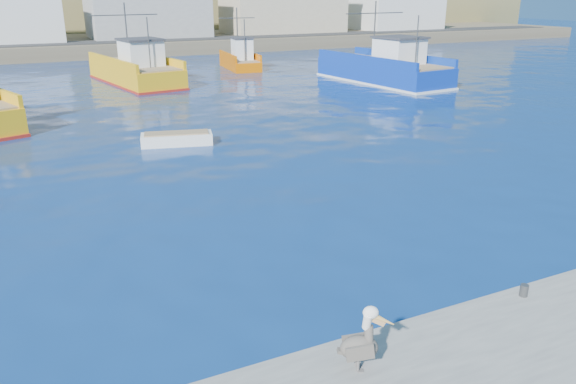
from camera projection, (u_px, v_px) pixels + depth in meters
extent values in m
plane|color=#071B53|center=(343.00, 279.00, 15.36)|extent=(260.00, 260.00, 0.00)
cylinder|color=#4C4C4C|center=(524.00, 290.00, 13.50)|extent=(0.20, 0.20, 0.30)
cube|color=brown|center=(68.00, 43.00, 76.07)|extent=(160.00, 30.00, 1.60)
cube|color=brown|center=(48.00, 0.00, 96.34)|extent=(180.00, 40.00, 14.00)
cube|color=#2D2D2D|center=(76.00, 43.00, 66.47)|extent=(150.00, 5.00, 0.10)
cube|color=gray|center=(147.00, 12.00, 74.58)|extent=(15.00, 10.00, 6.50)
cube|color=tan|center=(283.00, 6.00, 82.63)|extent=(17.00, 9.00, 7.50)
cube|color=silver|center=(394.00, 10.00, 91.10)|extent=(13.00, 10.00, 6.00)
cube|color=gold|center=(135.00, 74.00, 47.97)|extent=(6.01, 12.47, 1.55)
cube|color=gold|center=(156.00, 59.00, 48.64)|extent=(2.14, 11.60, 0.70)
cube|color=gold|center=(112.00, 62.00, 46.54)|extent=(2.14, 11.60, 0.70)
cube|color=maroon|center=(136.00, 82.00, 48.21)|extent=(6.13, 12.72, 0.25)
cube|color=#8C7251|center=(134.00, 64.00, 47.69)|extent=(5.61, 11.94, 0.10)
cube|color=white|center=(141.00, 53.00, 45.96)|extent=(3.34, 3.42, 2.00)
cube|color=#333338|center=(140.00, 39.00, 45.58)|extent=(3.60, 3.81, 0.15)
cylinder|color=#4C4C4C|center=(127.00, 33.00, 47.78)|extent=(0.14, 0.14, 5.00)
cylinder|color=#4C4C4C|center=(149.00, 43.00, 44.27)|extent=(0.11, 0.11, 4.00)
cylinder|color=#4C4C4C|center=(125.00, 15.00, 47.28)|extent=(5.72, 1.01, 0.08)
cube|color=#0B2F98|center=(382.00, 72.00, 48.55)|extent=(5.94, 13.31, 1.67)
cube|color=#0B2F98|center=(401.00, 57.00, 49.22)|extent=(1.70, 12.57, 0.70)
cube|color=#0B2F98|center=(364.00, 60.00, 47.08)|extent=(1.70, 12.57, 0.70)
cube|color=silver|center=(382.00, 81.00, 48.82)|extent=(6.06, 13.57, 0.25)
cube|color=#8C7251|center=(383.00, 62.00, 48.25)|extent=(5.52, 12.76, 0.10)
cube|color=white|center=(399.00, 51.00, 46.36)|extent=(3.50, 3.56, 2.00)
cube|color=#333338|center=(400.00, 37.00, 45.99)|extent=(3.77, 3.97, 0.15)
cylinder|color=#4C4C4C|center=(374.00, 31.00, 48.45)|extent=(0.13, 0.13, 5.00)
cylinder|color=#4C4C4C|center=(417.00, 42.00, 44.52)|extent=(0.11, 0.11, 4.00)
cylinder|color=#4C4C4C|center=(375.00, 13.00, 47.94)|extent=(6.28, 0.79, 0.08)
cube|color=#CF5B01|center=(240.00, 64.00, 57.03)|extent=(3.42, 7.28, 0.91)
cube|color=#CF5B01|center=(251.00, 56.00, 57.14)|extent=(0.94, 6.85, 0.70)
cube|color=#CF5B01|center=(228.00, 56.00, 56.37)|extent=(0.94, 6.85, 0.70)
cube|color=#8C7251|center=(240.00, 59.00, 56.86)|extent=(3.18, 6.97, 0.10)
cube|color=white|center=(242.00, 49.00, 55.57)|extent=(2.03, 1.95, 2.00)
cube|color=#333338|center=(242.00, 38.00, 55.20)|extent=(2.19, 2.18, 0.15)
cylinder|color=#4C4C4C|center=(237.00, 34.00, 56.66)|extent=(0.13, 0.13, 5.00)
cylinder|color=#4C4C4C|center=(245.00, 41.00, 54.33)|extent=(0.11, 0.11, 4.00)
cylinder|color=#4C4C4C|center=(237.00, 18.00, 56.15)|extent=(3.67, 0.50, 0.08)
cube|color=silver|center=(177.00, 140.00, 28.79)|extent=(3.77, 2.07, 0.71)
cube|color=#8C7251|center=(176.00, 133.00, 28.66)|extent=(3.36, 1.73, 0.07)
cube|color=silver|center=(376.00, 65.00, 57.84)|extent=(2.01, 4.13, 0.79)
cube|color=#8C7251|center=(376.00, 61.00, 57.70)|extent=(1.65, 3.69, 0.08)
cylinder|color=#595451|center=(358.00, 365.00, 10.83)|extent=(0.08, 0.08, 0.26)
cube|color=#595451|center=(360.00, 370.00, 10.87)|extent=(0.16, 0.15, 0.01)
cylinder|color=#595451|center=(356.00, 360.00, 10.98)|extent=(0.08, 0.08, 0.26)
cube|color=#595451|center=(358.00, 365.00, 11.02)|extent=(0.16, 0.15, 0.01)
ellipsoid|color=#38332D|center=(359.00, 348.00, 10.79)|extent=(0.86, 0.69, 0.52)
cube|color=#38332D|center=(360.00, 353.00, 10.59)|extent=(0.56, 0.26, 0.38)
cube|color=#38332D|center=(356.00, 341.00, 10.97)|extent=(0.56, 0.26, 0.38)
cube|color=#38332D|center=(342.00, 351.00, 10.78)|extent=(0.24, 0.20, 0.11)
cylinder|color=#38332D|center=(369.00, 335.00, 10.71)|extent=(0.26, 0.31, 0.41)
cylinder|color=white|center=(367.00, 321.00, 10.60)|extent=(0.25, 0.31, 0.39)
ellipsoid|color=white|center=(371.00, 313.00, 10.54)|extent=(0.37, 0.33, 0.26)
cone|color=gold|center=(382.00, 320.00, 10.61)|extent=(0.53, 0.31, 0.36)
cube|color=tan|center=(378.00, 321.00, 10.62)|extent=(0.31, 0.16, 0.23)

